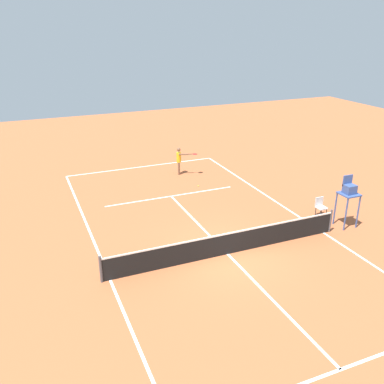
% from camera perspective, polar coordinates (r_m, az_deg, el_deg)
% --- Properties ---
extents(ground_plane, '(60.00, 60.00, 0.00)m').
position_cam_1_polar(ground_plane, '(17.28, 4.84, -8.36)').
color(ground_plane, '#AD5933').
extents(court_lines, '(9.69, 24.23, 0.01)m').
position_cam_1_polar(court_lines, '(17.28, 4.84, -8.35)').
color(court_lines, white).
rests_on(court_lines, ground).
extents(tennis_net, '(10.29, 0.10, 1.07)m').
position_cam_1_polar(tennis_net, '(17.03, 4.89, -6.92)').
color(tennis_net, '#4C4C51').
rests_on(tennis_net, ground).
extents(player_serving, '(1.18, 0.90, 1.68)m').
position_cam_1_polar(player_serving, '(25.75, -1.68, 4.53)').
color(player_serving, brown).
rests_on(player_serving, ground).
extents(tennis_ball, '(0.07, 0.07, 0.07)m').
position_cam_1_polar(tennis_ball, '(24.05, 0.85, 0.83)').
color(tennis_ball, '#CCE033').
rests_on(tennis_ball, ground).
extents(umpire_chair, '(0.80, 0.80, 2.41)m').
position_cam_1_polar(umpire_chair, '(20.10, 20.45, -0.16)').
color(umpire_chair, '#38518C').
rests_on(umpire_chair, ground).
extents(courtside_chair_mid, '(0.44, 0.46, 0.95)m').
position_cam_1_polar(courtside_chair_mid, '(21.10, 17.01, -1.83)').
color(courtside_chair_mid, '#262626').
rests_on(courtside_chair_mid, ground).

